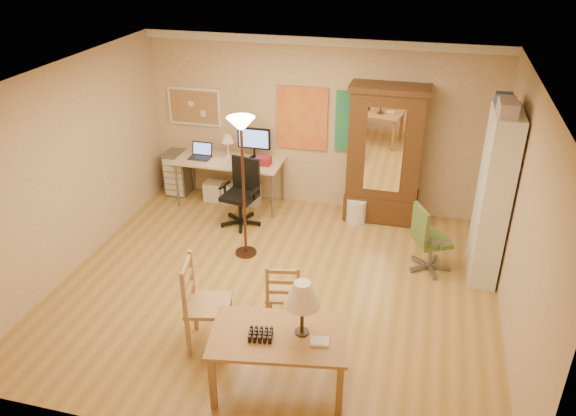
% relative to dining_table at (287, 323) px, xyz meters
% --- Properties ---
extents(floor, '(5.50, 5.50, 0.00)m').
position_rel_dining_table_xyz_m(floor, '(-0.56, 1.62, -0.79)').
color(floor, olive).
rests_on(floor, ground).
extents(crown_molding, '(5.50, 0.08, 0.12)m').
position_rel_dining_table_xyz_m(crown_molding, '(-0.56, 4.08, 1.85)').
color(crown_molding, white).
rests_on(crown_molding, floor).
extents(corkboard, '(0.90, 0.04, 0.62)m').
position_rel_dining_table_xyz_m(corkboard, '(-2.61, 4.09, 0.71)').
color(corkboard, '#A1754C').
rests_on(corkboard, floor).
extents(art_panel_left, '(0.80, 0.04, 1.00)m').
position_rel_dining_table_xyz_m(art_panel_left, '(-0.81, 4.09, 0.66)').
color(art_panel_left, gold).
rests_on(art_panel_left, floor).
extents(art_panel_right, '(0.75, 0.04, 0.95)m').
position_rel_dining_table_xyz_m(art_panel_right, '(0.09, 4.09, 0.66)').
color(art_panel_right, teal).
rests_on(art_panel_right, floor).
extents(dining_table, '(1.43, 1.00, 1.24)m').
position_rel_dining_table_xyz_m(dining_table, '(0.00, 0.00, 0.00)').
color(dining_table, brown).
rests_on(dining_table, floor).
extents(ladder_chair_back, '(0.46, 0.45, 0.85)m').
position_rel_dining_table_xyz_m(ladder_chair_back, '(-0.29, 0.94, -0.39)').
color(ladder_chair_back, '#A37D4A').
rests_on(ladder_chair_back, floor).
extents(ladder_chair_left, '(0.56, 0.58, 1.06)m').
position_rel_dining_table_xyz_m(ladder_chair_left, '(-1.03, 0.42, -0.29)').
color(ladder_chair_left, '#A37D4A').
rests_on(ladder_chair_left, floor).
extents(torchiere_lamp, '(0.36, 0.36, 2.00)m').
position_rel_dining_table_xyz_m(torchiere_lamp, '(-1.20, 2.30, 0.82)').
color(torchiere_lamp, '#43251A').
rests_on(torchiere_lamp, floor).
extents(computer_desk, '(1.71, 0.75, 1.29)m').
position_rel_dining_table_xyz_m(computer_desk, '(-1.90, 3.78, -0.31)').
color(computer_desk, beige).
rests_on(computer_desk, floor).
extents(office_chair_black, '(0.64, 0.64, 1.03)m').
position_rel_dining_table_xyz_m(office_chair_black, '(-1.54, 3.13, -0.51)').
color(office_chair_black, black).
rests_on(office_chair_black, floor).
extents(office_chair_green, '(0.58, 0.58, 0.94)m').
position_rel_dining_table_xyz_m(office_chair_green, '(1.29, 2.53, -0.53)').
color(office_chair_green, slate).
rests_on(office_chair_green, floor).
extents(drawer_cart, '(0.37, 0.44, 0.74)m').
position_rel_dining_table_xyz_m(drawer_cart, '(-2.93, 3.91, -0.42)').
color(drawer_cart, slate).
rests_on(drawer_cart, floor).
extents(armoire, '(1.15, 0.55, 2.12)m').
position_rel_dining_table_xyz_m(armoire, '(0.52, 3.86, 0.14)').
color(armoire, '#341A0E').
rests_on(armoire, floor).
extents(bookshelf, '(0.34, 0.90, 2.24)m').
position_rel_dining_table_xyz_m(bookshelf, '(1.98, 2.64, 0.33)').
color(bookshelf, white).
rests_on(bookshelf, floor).
extents(wastebin, '(0.30, 0.30, 0.38)m').
position_rel_dining_table_xyz_m(wastebin, '(0.17, 3.60, -0.60)').
color(wastebin, silver).
rests_on(wastebin, floor).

